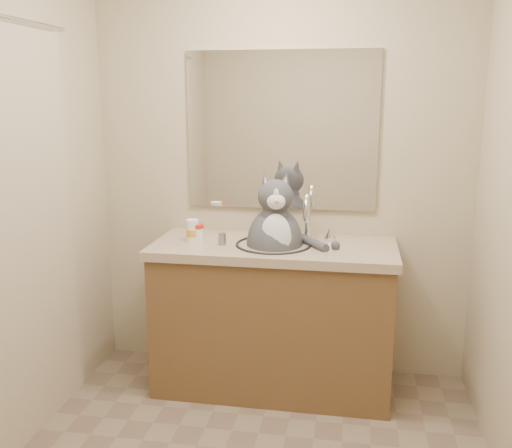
{
  "coord_description": "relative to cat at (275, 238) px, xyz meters",
  "views": [
    {
      "loc": [
        0.43,
        -2.04,
        1.65
      ],
      "look_at": [
        -0.04,
        0.65,
        1.03
      ],
      "focal_mm": 40.0,
      "sensor_mm": 36.0,
      "label": 1
    }
  ],
  "objects": [
    {
      "name": "pill_bottle_orange",
      "position": [
        -0.47,
        0.0,
        0.02
      ],
      "size": [
        0.09,
        0.09,
        0.12
      ],
      "rotation": [
        0.0,
        0.0,
        -0.39
      ],
      "color": "white",
      "rests_on": "vanity"
    },
    {
      "name": "grey_canister",
      "position": [
        -0.29,
        -0.05,
        -0.0
      ],
      "size": [
        0.05,
        0.05,
        0.07
      ],
      "rotation": [
        0.0,
        0.0,
        0.08
      ],
      "color": "gray",
      "rests_on": "vanity"
    },
    {
      "name": "vanity",
      "position": [
        -0.01,
        0.02,
        -0.44
      ],
      "size": [
        1.34,
        0.59,
        1.12
      ],
      "color": "brown",
      "rests_on": "ground"
    },
    {
      "name": "shower_curtain",
      "position": [
        -1.06,
        -0.85,
        0.14
      ],
      "size": [
        0.02,
        1.3,
        1.93
      ],
      "color": "beige",
      "rests_on": "ground"
    },
    {
      "name": "mirror",
      "position": [
        -0.01,
        0.29,
        0.56
      ],
      "size": [
        1.1,
        0.02,
        0.9
      ],
      "primitive_type": "cube",
      "color": "white",
      "rests_on": "room"
    },
    {
      "name": "room",
      "position": [
        -0.01,
        -0.95,
        0.31
      ],
      "size": [
        2.22,
        2.52,
        2.42
      ],
      "color": "#806E59",
      "rests_on": "ground"
    },
    {
      "name": "pill_bottle_redcap",
      "position": [
        -0.43,
        -0.0,
        0.01
      ],
      "size": [
        0.06,
        0.06,
        0.1
      ],
      "rotation": [
        0.0,
        0.0,
        -0.1
      ],
      "color": "white",
      "rests_on": "vanity"
    },
    {
      "name": "cat",
      "position": [
        0.0,
        0.0,
        0.0
      ],
      "size": [
        0.49,
        0.39,
        0.62
      ],
      "rotation": [
        0.0,
        0.0,
        0.19
      ],
      "color": "#424247",
      "rests_on": "vanity"
    }
  ]
}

